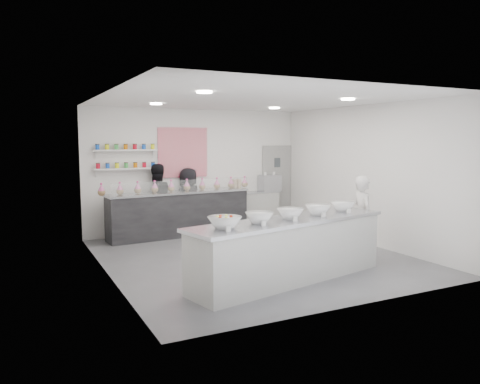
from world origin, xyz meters
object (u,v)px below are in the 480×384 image
object	(u,v)px
staff_left	(156,200)
staff_right	(189,201)
prep_counter	(290,250)
woman_prep	(363,217)
espresso_ledge	(255,209)
espresso_machine	(270,183)
back_bar	(180,214)

from	to	relation	value
staff_left	staff_right	world-z (taller)	staff_left
prep_counter	woman_prep	world-z (taller)	woman_prep
espresso_ledge	woman_prep	size ratio (longest dim) A/B	0.78
prep_counter	espresso_machine	size ratio (longest dim) A/B	6.89
woman_prep	staff_left	size ratio (longest dim) A/B	0.93
back_bar	espresso_machine	distance (m)	2.66
espresso_machine	staff_left	world-z (taller)	staff_left
prep_counter	woman_prep	distance (m)	2.11
staff_left	espresso_ledge	bearing A→B (deg)	168.05
woman_prep	staff_right	size ratio (longest dim) A/B	1.00
back_bar	staff_left	distance (m)	0.63
woman_prep	staff_right	world-z (taller)	staff_right
back_bar	woman_prep	distance (m)	4.31
espresso_machine	espresso_ledge	bearing A→B (deg)	180.00
back_bar	staff_right	xyz separation A→B (m)	(0.32, 0.25, 0.26)
prep_counter	back_bar	xyz separation A→B (m)	(-0.42, 4.13, 0.03)
back_bar	woman_prep	world-z (taller)	woman_prep
woman_prep	staff_left	xyz separation A→B (m)	(-2.91, 3.80, 0.06)
prep_counter	staff_left	world-z (taller)	staff_left
espresso_ledge	espresso_machine	bearing A→B (deg)	0.00
espresso_ledge	staff_left	bearing A→B (deg)	179.97
staff_left	staff_right	bearing A→B (deg)	168.08
staff_right	prep_counter	bearing A→B (deg)	71.70
prep_counter	espresso_machine	distance (m)	4.92
staff_left	staff_right	xyz separation A→B (m)	(0.80, 0.00, -0.05)
prep_counter	espresso_machine	xyz separation A→B (m)	(2.16, 4.38, 0.62)
prep_counter	staff_left	size ratio (longest dim) A/B	2.16
woman_prep	staff_left	world-z (taller)	staff_left
espresso_ledge	prep_counter	bearing A→B (deg)	-111.67
back_bar	woman_prep	size ratio (longest dim) A/B	2.16
espresso_ledge	back_bar	bearing A→B (deg)	-173.44
staff_right	staff_left	bearing A→B (deg)	-19.63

